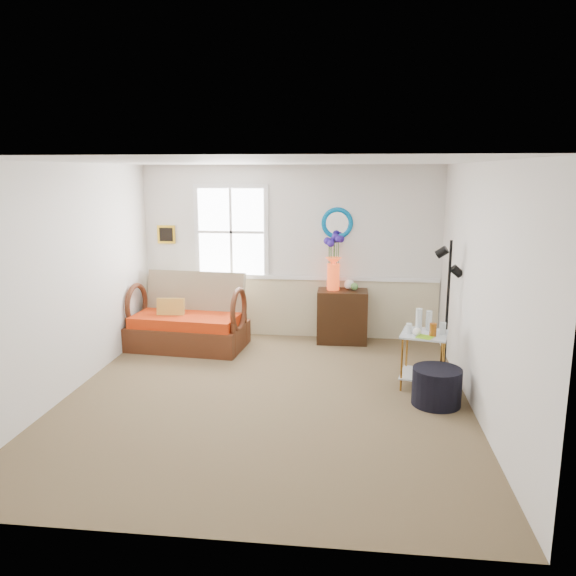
# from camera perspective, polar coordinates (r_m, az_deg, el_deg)

# --- Properties ---
(floor) EXTENTS (4.50, 5.00, 0.01)m
(floor) POSITION_cam_1_polar(r_m,az_deg,el_deg) (6.44, -2.27, -11.08)
(floor) COLOR brown
(floor) RESTS_ON ground
(ceiling) EXTENTS (4.50, 5.00, 0.01)m
(ceiling) POSITION_cam_1_polar(r_m,az_deg,el_deg) (5.94, -2.48, 12.71)
(ceiling) COLOR white
(ceiling) RESTS_ON walls
(walls) EXTENTS (4.51, 5.01, 2.60)m
(walls) POSITION_cam_1_polar(r_m,az_deg,el_deg) (6.06, -2.37, 0.32)
(walls) COLOR silver
(walls) RESTS_ON floor
(wainscot) EXTENTS (4.46, 0.02, 0.90)m
(wainscot) POSITION_cam_1_polar(r_m,az_deg,el_deg) (8.64, 0.22, -1.96)
(wainscot) COLOR #C4B892
(wainscot) RESTS_ON walls
(chair_rail) EXTENTS (4.46, 0.04, 0.06)m
(chair_rail) POSITION_cam_1_polar(r_m,az_deg,el_deg) (8.54, 0.22, 1.09)
(chair_rail) COLOR white
(chair_rail) RESTS_ON walls
(window) EXTENTS (1.14, 0.06, 1.44)m
(window) POSITION_cam_1_polar(r_m,az_deg,el_deg) (8.58, -5.79, 5.68)
(window) COLOR white
(window) RESTS_ON walls
(picture) EXTENTS (0.28, 0.03, 0.28)m
(picture) POSITION_cam_1_polar(r_m,az_deg,el_deg) (8.87, -12.25, 5.34)
(picture) COLOR #BE911D
(picture) RESTS_ON walls
(mirror) EXTENTS (0.47, 0.07, 0.47)m
(mirror) POSITION_cam_1_polar(r_m,az_deg,el_deg) (8.38, 5.02, 6.58)
(mirror) COLOR #0092C7
(mirror) RESTS_ON walls
(loveseat) EXTENTS (1.69, 1.06, 1.05)m
(loveseat) POSITION_cam_1_polar(r_m,az_deg,el_deg) (8.18, -10.18, -2.39)
(loveseat) COLOR #532514
(loveseat) RESTS_ON floor
(throw_pillow) EXTENTS (0.39, 0.13, 0.38)m
(throw_pillow) POSITION_cam_1_polar(r_m,az_deg,el_deg) (8.19, -11.82, -2.36)
(throw_pillow) COLOR #BC751E
(throw_pillow) RESTS_ON loveseat
(lamp_stand) EXTENTS (0.39, 0.39, 0.55)m
(lamp_stand) POSITION_cam_1_polar(r_m,az_deg,el_deg) (8.96, -12.80, -2.93)
(lamp_stand) COLOR black
(lamp_stand) RESTS_ON floor
(table_lamp) EXTENTS (0.32, 0.32, 0.45)m
(table_lamp) POSITION_cam_1_polar(r_m,az_deg,el_deg) (8.81, -12.95, 0.17)
(table_lamp) COLOR gold
(table_lamp) RESTS_ON lamp_stand
(potted_plant) EXTENTS (0.46, 0.48, 0.30)m
(potted_plant) POSITION_cam_1_polar(r_m,az_deg,el_deg) (8.81, -12.18, -0.29)
(potted_plant) COLOR #4F8642
(potted_plant) RESTS_ON lamp_stand
(cabinet) EXTENTS (0.74, 0.48, 0.78)m
(cabinet) POSITION_cam_1_polar(r_m,az_deg,el_deg) (8.38, 5.53, -2.86)
(cabinet) COLOR black
(cabinet) RESTS_ON floor
(flower_vase) EXTENTS (0.31, 0.31, 0.81)m
(flower_vase) POSITION_cam_1_polar(r_m,az_deg,el_deg) (8.25, 4.65, 2.57)
(flower_vase) COLOR red
(flower_vase) RESTS_ON cabinet
(side_table) EXTENTS (0.62, 0.62, 0.65)m
(side_table) POSITION_cam_1_polar(r_m,az_deg,el_deg) (6.83, 13.56, -7.14)
(side_table) COLOR #B67A29
(side_table) RESTS_ON floor
(tabletop_items) EXTENTS (0.58, 0.58, 0.26)m
(tabletop_items) POSITION_cam_1_polar(r_m,az_deg,el_deg) (6.70, 13.84, -3.45)
(tabletop_items) COLOR silver
(tabletop_items) RESTS_ON side_table
(floor_lamp) EXTENTS (0.31, 0.31, 1.70)m
(floor_lamp) POSITION_cam_1_polar(r_m,az_deg,el_deg) (7.11, 15.88, -2.12)
(floor_lamp) COLOR black
(floor_lamp) RESTS_ON floor
(ottoman) EXTENTS (0.67, 0.67, 0.41)m
(ottoman) POSITION_cam_1_polar(r_m,az_deg,el_deg) (6.41, 14.86, -9.65)
(ottoman) COLOR black
(ottoman) RESTS_ON floor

